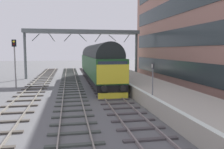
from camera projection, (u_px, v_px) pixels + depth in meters
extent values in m
plane|color=#59595B|center=(108.00, 94.00, 21.05)|extent=(140.00, 140.00, 0.00)
cube|color=gray|center=(100.00, 93.00, 20.91)|extent=(0.07, 60.00, 0.15)
cube|color=gray|center=(116.00, 93.00, 21.17)|extent=(0.07, 60.00, 0.15)
cube|color=#454042|center=(151.00, 139.00, 10.13)|extent=(2.50, 0.26, 0.09)
cube|color=#454042|center=(141.00, 129.00, 11.50)|extent=(2.50, 0.26, 0.09)
cube|color=#454042|center=(133.00, 121.00, 12.86)|extent=(2.50, 0.26, 0.09)
cube|color=#454042|center=(127.00, 114.00, 14.22)|extent=(2.50, 0.26, 0.09)
cube|color=#454042|center=(122.00, 108.00, 15.59)|extent=(2.50, 0.26, 0.09)
cube|color=#454042|center=(118.00, 104.00, 16.95)|extent=(2.50, 0.26, 0.09)
cube|color=#454042|center=(114.00, 100.00, 18.31)|extent=(2.50, 0.26, 0.09)
cube|color=#454042|center=(111.00, 96.00, 19.68)|extent=(2.50, 0.26, 0.09)
cube|color=#454042|center=(108.00, 93.00, 21.04)|extent=(2.50, 0.26, 0.09)
cube|color=#454042|center=(106.00, 91.00, 22.41)|extent=(2.50, 0.26, 0.09)
cube|color=#454042|center=(103.00, 88.00, 23.77)|extent=(2.50, 0.26, 0.09)
cube|color=#454042|center=(102.00, 86.00, 25.13)|extent=(2.50, 0.26, 0.09)
cube|color=#454042|center=(100.00, 84.00, 26.50)|extent=(2.50, 0.26, 0.09)
cube|color=#454042|center=(98.00, 83.00, 27.86)|extent=(2.50, 0.26, 0.09)
cube|color=#454042|center=(97.00, 81.00, 29.22)|extent=(2.50, 0.26, 0.09)
cube|color=#454042|center=(96.00, 80.00, 30.59)|extent=(2.50, 0.26, 0.09)
cube|color=#454042|center=(95.00, 79.00, 31.95)|extent=(2.50, 0.26, 0.09)
cube|color=#454042|center=(93.00, 77.00, 33.32)|extent=(2.50, 0.26, 0.09)
cube|color=#454042|center=(92.00, 76.00, 34.68)|extent=(2.50, 0.26, 0.09)
cube|color=#454042|center=(92.00, 75.00, 36.04)|extent=(2.50, 0.26, 0.09)
cube|color=#454042|center=(91.00, 74.00, 37.41)|extent=(2.50, 0.26, 0.09)
cube|color=#454042|center=(90.00, 74.00, 38.77)|extent=(2.50, 0.26, 0.09)
cube|color=#454042|center=(89.00, 73.00, 40.13)|extent=(2.50, 0.26, 0.09)
cube|color=#454042|center=(89.00, 72.00, 41.50)|extent=(2.50, 0.26, 0.09)
cube|color=#454042|center=(88.00, 71.00, 42.86)|extent=(2.50, 0.26, 0.09)
cube|color=#454042|center=(87.00, 71.00, 44.23)|extent=(2.50, 0.26, 0.09)
cube|color=#454042|center=(87.00, 70.00, 45.59)|extent=(2.50, 0.26, 0.09)
cube|color=#454042|center=(86.00, 69.00, 46.95)|extent=(2.50, 0.26, 0.09)
cube|color=#454042|center=(86.00, 69.00, 48.32)|extent=(2.50, 0.26, 0.09)
cube|color=#454042|center=(85.00, 68.00, 49.68)|extent=(2.50, 0.26, 0.09)
cube|color=gray|center=(63.00, 94.00, 20.31)|extent=(0.07, 60.00, 0.15)
cube|color=gray|center=(80.00, 94.00, 20.57)|extent=(0.07, 60.00, 0.15)
cube|color=#414641|center=(75.00, 145.00, 9.53)|extent=(2.50, 0.26, 0.09)
cube|color=#414641|center=(74.00, 133.00, 10.89)|extent=(2.50, 0.26, 0.09)
cube|color=#414641|center=(74.00, 124.00, 12.26)|extent=(2.50, 0.26, 0.09)
cube|color=#414641|center=(73.00, 117.00, 13.62)|extent=(2.50, 0.26, 0.09)
cube|color=#414641|center=(73.00, 111.00, 14.99)|extent=(2.50, 0.26, 0.09)
cube|color=#414641|center=(72.00, 106.00, 16.35)|extent=(2.50, 0.26, 0.09)
cube|color=#414641|center=(72.00, 101.00, 17.71)|extent=(2.50, 0.26, 0.09)
cube|color=#414641|center=(72.00, 98.00, 19.08)|extent=(2.50, 0.26, 0.09)
cube|color=#414641|center=(72.00, 94.00, 20.44)|extent=(2.50, 0.26, 0.09)
cube|color=#414641|center=(71.00, 92.00, 21.80)|extent=(2.50, 0.26, 0.09)
cube|color=#414641|center=(71.00, 89.00, 23.17)|extent=(2.50, 0.26, 0.09)
cube|color=#414641|center=(71.00, 87.00, 24.53)|extent=(2.50, 0.26, 0.09)
cube|color=#414641|center=(71.00, 85.00, 25.90)|extent=(2.50, 0.26, 0.09)
cube|color=#414641|center=(71.00, 83.00, 27.26)|extent=(2.50, 0.26, 0.09)
cube|color=#414641|center=(71.00, 82.00, 28.62)|extent=(2.50, 0.26, 0.09)
cube|color=#414641|center=(71.00, 80.00, 29.99)|extent=(2.50, 0.26, 0.09)
cube|color=#414641|center=(71.00, 79.00, 31.35)|extent=(2.50, 0.26, 0.09)
cube|color=#414641|center=(70.00, 78.00, 32.71)|extent=(2.50, 0.26, 0.09)
cube|color=#414641|center=(70.00, 77.00, 34.08)|extent=(2.50, 0.26, 0.09)
cube|color=#414641|center=(70.00, 76.00, 35.44)|extent=(2.50, 0.26, 0.09)
cube|color=#414641|center=(70.00, 75.00, 36.81)|extent=(2.50, 0.26, 0.09)
cube|color=#414641|center=(70.00, 74.00, 38.17)|extent=(2.50, 0.26, 0.09)
cube|color=#414641|center=(70.00, 73.00, 39.53)|extent=(2.50, 0.26, 0.09)
cube|color=#414641|center=(70.00, 72.00, 40.90)|extent=(2.50, 0.26, 0.09)
cube|color=#414641|center=(70.00, 72.00, 42.26)|extent=(2.50, 0.26, 0.09)
cube|color=#414641|center=(70.00, 71.00, 43.62)|extent=(2.50, 0.26, 0.09)
cube|color=#414641|center=(70.00, 70.00, 44.99)|extent=(2.50, 0.26, 0.09)
cube|color=#414641|center=(70.00, 70.00, 46.35)|extent=(2.50, 0.26, 0.09)
cube|color=#414641|center=(70.00, 69.00, 47.72)|extent=(2.50, 0.26, 0.09)
cube|color=#414641|center=(70.00, 69.00, 49.08)|extent=(2.50, 0.26, 0.09)
cube|color=slate|center=(19.00, 96.00, 19.63)|extent=(0.07, 60.00, 0.15)
cube|color=slate|center=(37.00, 95.00, 19.90)|extent=(0.07, 60.00, 0.15)
cube|color=#433E38|center=(6.00, 122.00, 12.66)|extent=(2.50, 0.26, 0.09)
cube|color=#433E38|center=(14.00, 113.00, 14.44)|extent=(2.50, 0.26, 0.09)
cube|color=#433E38|center=(20.00, 106.00, 16.21)|extent=(2.50, 0.26, 0.09)
cube|color=#433E38|center=(24.00, 100.00, 17.99)|extent=(2.50, 0.26, 0.09)
cube|color=#433E38|center=(28.00, 96.00, 19.77)|extent=(2.50, 0.26, 0.09)
cube|color=#433E38|center=(32.00, 92.00, 21.54)|extent=(2.50, 0.26, 0.09)
cube|color=#433E38|center=(34.00, 89.00, 23.32)|extent=(2.50, 0.26, 0.09)
cube|color=#433E38|center=(37.00, 86.00, 25.10)|extent=(2.50, 0.26, 0.09)
cube|color=#433E38|center=(39.00, 84.00, 26.88)|extent=(2.50, 0.26, 0.09)
cube|color=#433E38|center=(41.00, 82.00, 28.65)|extent=(2.50, 0.26, 0.09)
cube|color=#433E38|center=(42.00, 80.00, 30.43)|extent=(2.50, 0.26, 0.09)
cube|color=#433E38|center=(44.00, 78.00, 32.21)|extent=(2.50, 0.26, 0.09)
cube|color=#433E38|center=(45.00, 77.00, 33.98)|extent=(2.50, 0.26, 0.09)
cube|color=#433E38|center=(46.00, 75.00, 35.76)|extent=(2.50, 0.26, 0.09)
cube|color=#433E38|center=(47.00, 74.00, 37.54)|extent=(2.50, 0.26, 0.09)
cube|color=#433E38|center=(48.00, 73.00, 39.32)|extent=(2.50, 0.26, 0.09)
cube|color=#433E38|center=(49.00, 72.00, 41.09)|extent=(2.50, 0.26, 0.09)
cube|color=#433E38|center=(50.00, 71.00, 42.87)|extent=(2.50, 0.26, 0.09)
cube|color=#433E38|center=(51.00, 70.00, 44.65)|extent=(2.50, 0.26, 0.09)
cube|color=#433E38|center=(51.00, 70.00, 46.42)|extent=(2.50, 0.26, 0.09)
cube|color=#433E38|center=(52.00, 69.00, 48.20)|extent=(2.50, 0.26, 0.09)
cube|color=#ADA799|center=(146.00, 87.00, 21.66)|extent=(4.00, 44.00, 1.00)
cube|color=white|center=(127.00, 82.00, 21.26)|extent=(0.30, 44.00, 0.01)
cube|color=#9F7063|center=(201.00, 23.00, 24.34)|extent=(4.59, 31.32, 13.66)
cube|color=#2D373A|center=(179.00, 70.00, 24.43)|extent=(0.06, 28.82, 1.91)
cube|color=#2D373A|center=(180.00, 37.00, 24.07)|extent=(0.06, 28.82, 1.91)
cube|color=#2D373A|center=(182.00, 4.00, 23.71)|extent=(0.06, 28.82, 1.91)
cube|color=black|center=(98.00, 76.00, 28.24)|extent=(2.56, 19.56, 0.60)
cube|color=#1B4C22|center=(98.00, 65.00, 28.09)|extent=(2.70, 19.56, 2.10)
cylinder|color=black|center=(98.00, 55.00, 27.96)|extent=(2.56, 18.00, 2.57)
cube|color=yellow|center=(113.00, 74.00, 18.51)|extent=(2.65, 0.08, 1.58)
cube|color=#232D3D|center=(113.00, 65.00, 18.45)|extent=(2.38, 0.04, 0.64)
cube|color=#232D3D|center=(109.00, 62.00, 28.31)|extent=(0.04, 13.69, 0.44)
cylinder|color=black|center=(104.00, 89.00, 18.28)|extent=(0.48, 0.35, 0.48)
cylinder|color=black|center=(123.00, 88.00, 18.56)|extent=(0.48, 0.35, 0.48)
cube|color=yellow|center=(113.00, 96.00, 18.63)|extent=(2.43, 0.36, 0.47)
cylinder|color=black|center=(109.00, 89.00, 20.50)|extent=(1.64, 1.04, 1.04)
cylinder|color=black|center=(107.00, 87.00, 21.58)|extent=(1.64, 1.04, 1.04)
cylinder|color=black|center=(105.00, 85.00, 22.65)|extent=(1.64, 1.04, 1.04)
cylinder|color=black|center=(93.00, 74.00, 33.88)|extent=(1.64, 1.04, 1.04)
cylinder|color=black|center=(92.00, 73.00, 34.96)|extent=(1.64, 1.04, 1.04)
cylinder|color=black|center=(92.00, 72.00, 36.03)|extent=(1.64, 1.04, 1.04)
cylinder|color=gray|center=(15.00, 64.00, 23.52)|extent=(0.14, 0.14, 5.01)
cube|color=black|center=(14.00, 43.00, 23.23)|extent=(0.44, 0.10, 0.71)
cylinder|color=yellow|center=(14.00, 42.00, 23.16)|extent=(0.20, 0.06, 0.20)
cylinder|color=#500807|center=(14.00, 44.00, 23.19)|extent=(0.20, 0.06, 0.20)
cylinder|color=slate|center=(153.00, 79.00, 15.04)|extent=(0.08, 0.08, 2.10)
cube|color=black|center=(153.00, 66.00, 14.94)|extent=(0.05, 0.44, 0.36)
cube|color=white|center=(152.00, 66.00, 14.94)|extent=(0.01, 0.20, 0.24)
cylinder|color=#352441|center=(123.00, 71.00, 27.61)|extent=(0.13, 0.13, 0.84)
cylinder|color=#352441|center=(122.00, 71.00, 27.77)|extent=(0.13, 0.13, 0.84)
cylinder|color=navy|center=(122.00, 65.00, 27.62)|extent=(0.45, 0.45, 0.56)
sphere|color=tan|center=(122.00, 62.00, 27.57)|extent=(0.22, 0.22, 0.22)
cylinder|color=navy|center=(123.00, 66.00, 27.45)|extent=(0.09, 0.09, 0.52)
cylinder|color=navy|center=(121.00, 65.00, 27.79)|extent=(0.09, 0.09, 0.52)
cylinder|color=slate|center=(25.00, 56.00, 31.68)|extent=(0.36, 0.36, 6.31)
cylinder|color=slate|center=(136.00, 56.00, 34.59)|extent=(0.36, 0.36, 6.31)
cube|color=slate|center=(83.00, 32.00, 32.78)|extent=(16.23, 2.00, 0.50)
cylinder|color=slate|center=(36.00, 37.00, 31.68)|extent=(1.07, 0.10, 1.05)
cylinder|color=slate|center=(52.00, 37.00, 32.08)|extent=(0.90, 0.10, 1.19)
cylinder|color=slate|center=(68.00, 38.00, 32.47)|extent=(1.03, 0.10, 1.09)
cylinder|color=slate|center=(83.00, 38.00, 32.87)|extent=(1.08, 0.10, 1.04)
cylinder|color=slate|center=(98.00, 38.00, 33.26)|extent=(0.91, 0.10, 1.19)
cylinder|color=slate|center=(112.00, 38.00, 33.66)|extent=(1.15, 0.10, 0.96)
cylinder|color=slate|center=(127.00, 38.00, 34.05)|extent=(0.90, 0.10, 1.19)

